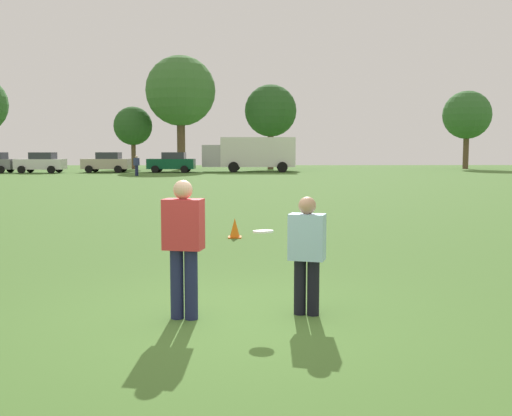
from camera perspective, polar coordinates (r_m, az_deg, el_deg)
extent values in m
plane|color=#47702D|center=(7.87, -2.92, -10.28)|extent=(143.36, 143.36, 0.00)
cylinder|color=#1E234C|center=(7.81, -7.42, -7.07)|extent=(0.17, 0.17, 0.89)
cylinder|color=#1E234C|center=(7.76, -6.10, -7.14)|extent=(0.17, 0.17, 0.89)
cube|color=red|center=(7.65, -6.83, -1.52)|extent=(0.53, 0.37, 0.64)
sphere|color=#D8AD8C|center=(7.61, -6.87, 1.72)|extent=(0.24, 0.24, 0.24)
cylinder|color=black|center=(7.94, 5.39, -7.46)|extent=(0.16, 0.16, 0.72)
cylinder|color=black|center=(7.97, 4.14, -7.39)|extent=(0.16, 0.16, 0.72)
cube|color=#9EC6E5|center=(7.83, 4.81, -2.72)|extent=(0.51, 0.39, 0.60)
sphere|color=tan|center=(7.79, 4.83, 0.23)|extent=(0.23, 0.23, 0.23)
cylinder|color=white|center=(7.86, 0.66, -2.21)|extent=(0.27, 0.27, 0.04)
cube|color=#D8590C|center=(14.72, -2.00, -2.75)|extent=(0.32, 0.32, 0.03)
cone|color=orange|center=(14.69, -2.00, -1.82)|extent=(0.24, 0.24, 0.45)
cylinder|color=black|center=(57.35, -22.83, 3.34)|extent=(0.67, 0.25, 0.66)
cylinder|color=black|center=(59.18, -22.05, 3.42)|extent=(0.67, 0.25, 0.66)
cube|color=silver|center=(57.08, -19.57, 3.90)|extent=(4.27, 1.96, 0.90)
cube|color=#2D333D|center=(56.98, -19.36, 4.63)|extent=(2.06, 1.72, 0.64)
cylinder|color=black|center=(56.64, -21.15, 3.38)|extent=(0.67, 0.25, 0.66)
cylinder|color=black|center=(58.49, -20.41, 3.46)|extent=(0.67, 0.25, 0.66)
cylinder|color=black|center=(55.70, -18.66, 3.43)|extent=(0.67, 0.25, 0.66)
cylinder|color=black|center=(57.59, -17.99, 3.51)|extent=(0.67, 0.25, 0.66)
cube|color=#B7AD99|center=(56.61, -13.87, 4.05)|extent=(4.27, 1.96, 0.90)
cube|color=#2D333D|center=(56.53, -13.64, 4.78)|extent=(2.06, 1.72, 0.64)
cylinder|color=black|center=(56.01, -15.41, 3.53)|extent=(0.67, 0.25, 0.66)
cylinder|color=black|center=(57.93, -14.85, 3.61)|extent=(0.67, 0.25, 0.66)
cylinder|color=black|center=(55.33, -12.82, 3.57)|extent=(0.67, 0.25, 0.66)
cylinder|color=black|center=(57.27, -12.34, 3.64)|extent=(0.67, 0.25, 0.66)
cube|color=#0C4C2D|center=(55.39, -7.95, 4.12)|extent=(4.27, 1.96, 0.90)
cube|color=#2D333D|center=(55.34, -7.70, 4.87)|extent=(2.06, 1.72, 0.64)
cylinder|color=black|center=(54.64, -9.46, 3.61)|extent=(0.67, 0.25, 0.66)
cylinder|color=black|center=(56.61, -9.09, 3.68)|extent=(0.67, 0.25, 0.66)
cylinder|color=black|center=(54.23, -6.75, 3.63)|extent=(0.67, 0.25, 0.66)
cylinder|color=black|center=(56.20, -6.47, 3.70)|extent=(0.67, 0.25, 0.66)
cube|color=white|center=(56.33, 0.20, 5.27)|extent=(6.89, 2.76, 2.70)
cube|color=#B2B2B7|center=(56.56, -4.07, 4.90)|extent=(1.89, 2.37, 2.00)
cylinder|color=black|center=(55.07, -2.13, 3.85)|extent=(0.97, 0.32, 0.96)
cylinder|color=black|center=(57.80, -1.97, 3.94)|extent=(0.97, 0.32, 0.96)
cylinder|color=black|center=(54.99, 2.49, 3.85)|extent=(0.97, 0.32, 0.96)
cylinder|color=black|center=(57.73, 2.43, 3.93)|extent=(0.97, 0.32, 0.96)
cylinder|color=#1E234C|center=(49.06, -11.07, 3.46)|extent=(0.15, 0.15, 0.82)
cylinder|color=#1E234C|center=(48.93, -11.20, 3.45)|extent=(0.15, 0.15, 0.82)
cube|color=navy|center=(48.97, -11.15, 4.28)|extent=(0.44, 0.52, 0.58)
sphere|color=beige|center=(48.97, -11.16, 4.75)|extent=(0.22, 0.22, 0.22)
cylinder|color=brown|center=(65.22, -11.41, 4.83)|extent=(0.47, 0.47, 2.81)
sphere|color=#285623|center=(65.26, -11.46, 7.56)|extent=(4.01, 4.01, 4.01)
cylinder|color=brown|center=(63.36, -7.03, 5.87)|extent=(0.83, 0.83, 5.00)
sphere|color=#3D7033|center=(63.63, -7.09, 10.86)|extent=(7.14, 7.14, 7.14)
cylinder|color=brown|center=(64.42, 1.38, 5.37)|extent=(0.63, 0.63, 3.81)
sphere|color=#285623|center=(64.54, 1.39, 9.12)|extent=(5.44, 5.44, 5.44)
cylinder|color=brown|center=(68.50, 19.08, 4.97)|extent=(0.59, 0.59, 3.55)
sphere|color=#33662D|center=(68.59, 19.19, 8.25)|extent=(5.07, 5.07, 5.07)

